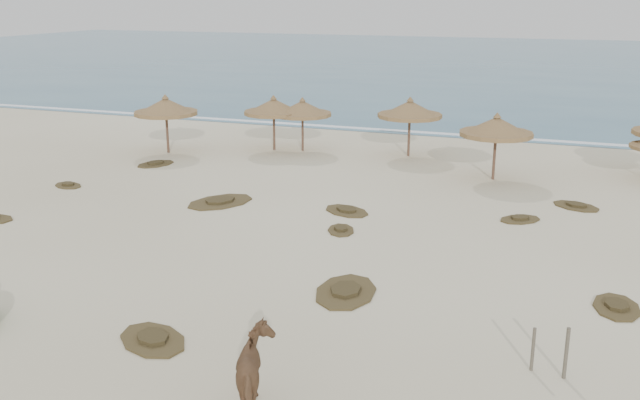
{
  "coord_description": "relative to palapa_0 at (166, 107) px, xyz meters",
  "views": [
    {
      "loc": [
        7.21,
        -17.08,
        8.36
      ],
      "look_at": [
        -0.81,
        5.0,
        1.5
      ],
      "focal_mm": 40.0,
      "sensor_mm": 36.0,
      "label": 1
    }
  ],
  "objects": [
    {
      "name": "scrub_8",
      "position": [
        -0.51,
        -7.61,
        -2.41
      ],
      "size": [
        1.73,
        1.43,
        0.16
      ],
      "rotation": [
        0.0,
        0.0,
        2.78
      ],
      "color": "brown",
      "rests_on": "ground"
    },
    {
      "name": "palapa_2",
      "position": [
        6.67,
        2.97,
        -0.17
      ],
      "size": [
        3.26,
        3.26,
        2.95
      ],
      "rotation": [
        0.0,
        0.0,
        -0.04
      ],
      "color": "brown",
      "rests_on": "ground"
    },
    {
      "name": "scrub_9",
      "position": [
        14.86,
        -14.61,
        -2.41
      ],
      "size": [
        1.96,
        2.81,
        0.16
      ],
      "rotation": [
        0.0,
        0.0,
        1.66
      ],
      "color": "brown",
      "rests_on": "ground"
    },
    {
      "name": "scrub_1",
      "position": [
        7.13,
        -7.62,
        -2.41
      ],
      "size": [
        3.11,
        3.52,
        0.16
      ],
      "rotation": [
        0.0,
        0.0,
        1.07
      ],
      "color": "brown",
      "rests_on": "ground"
    },
    {
      "name": "palapa_4",
      "position": [
        17.27,
        0.15,
        -0.03
      ],
      "size": [
        3.87,
        3.87,
        3.14
      ],
      "rotation": [
        0.0,
        0.0,
        0.17
      ],
      "color": "brown",
      "rests_on": "ground"
    },
    {
      "name": "scrub_2",
      "position": [
        12.98,
        -9.38,
        -2.41
      ],
      "size": [
        1.4,
        1.71,
        0.16
      ],
      "rotation": [
        0.0,
        0.0,
        1.92
      ],
      "color": "brown",
      "rests_on": "ground"
    },
    {
      "name": "fence_post_far",
      "position": [
        20.94,
        -17.45,
        -1.84
      ],
      "size": [
        0.11,
        0.11,
        1.24
      ],
      "primitive_type": "cylinder",
      "rotation": [
        0.0,
        0.0,
        -0.21
      ],
      "color": "brown",
      "rests_on": "ground"
    },
    {
      "name": "ocean",
      "position": [
        13.44,
        59.33,
        -2.46
      ],
      "size": [
        200.0,
        100.0,
        0.01
      ],
      "primitive_type": "cube",
      "color": "#285B78",
      "rests_on": "ground"
    },
    {
      "name": "scrub_6",
      "position": [
        0.9,
        -2.69,
        -2.41
      ],
      "size": [
        1.98,
        2.36,
        0.16
      ],
      "rotation": [
        0.0,
        0.0,
        1.18
      ],
      "color": "brown",
      "rests_on": "ground"
    },
    {
      "name": "horse",
      "position": [
        14.92,
        -20.82,
        -1.66
      ],
      "size": [
        1.61,
        2.09,
        1.61
      ],
      "primitive_type": "imported",
      "rotation": [
        0.0,
        0.0,
        3.59
      ],
      "color": "brown",
      "rests_on": "ground"
    },
    {
      "name": "palapa_0",
      "position": [
        0.0,
        0.0,
        0.0
      ],
      "size": [
        4.39,
        4.39,
        3.17
      ],
      "rotation": [
        0.0,
        0.0,
        -0.37
      ],
      "color": "brown",
      "rests_on": "ground"
    },
    {
      "name": "palapa_3",
      "position": [
        12.44,
        3.65,
        -0.01
      ],
      "size": [
        3.51,
        3.51,
        3.16
      ],
      "rotation": [
        0.0,
        0.0,
        -0.04
      ],
      "color": "brown",
      "rests_on": "ground"
    },
    {
      "name": "scrub_11",
      "position": [
        11.25,
        -19.08,
        -2.41
      ],
      "size": [
        2.63,
        2.36,
        0.16
      ],
      "rotation": [
        0.0,
        0.0,
        2.6
      ],
      "color": "brown",
      "rests_on": "ground"
    },
    {
      "name": "ground",
      "position": [
        13.44,
        -15.67,
        -2.46
      ],
      "size": [
        160.0,
        160.0,
        0.0
      ],
      "primitive_type": "plane",
      "color": "beige",
      "rests_on": "ground"
    },
    {
      "name": "fence_post_near",
      "position": [
        20.23,
        -17.34,
        -1.93
      ],
      "size": [
        0.09,
        0.09,
        1.07
      ],
      "primitive_type": "cylinder",
      "rotation": [
        0.0,
        0.0,
        -0.13
      ],
      "color": "brown",
      "rests_on": "ground"
    },
    {
      "name": "scrub_3",
      "position": [
        12.44,
        -7.05,
        -2.41
      ],
      "size": [
        2.45,
        2.19,
        0.16
      ],
      "rotation": [
        0.0,
        0.0,
        2.62
      ],
      "color": "brown",
      "rests_on": "ground"
    },
    {
      "name": "scrub_10",
      "position": [
        20.99,
        -3.25,
        -2.41
      ],
      "size": [
        2.31,
        2.04,
        0.16
      ],
      "rotation": [
        0.0,
        0.0,
        2.64
      ],
      "color": "brown",
      "rests_on": "ground"
    },
    {
      "name": "palapa_1",
      "position": [
        5.14,
        2.6,
        -0.11
      ],
      "size": [
        4.17,
        4.17,
        3.04
      ],
      "rotation": [
        0.0,
        0.0,
        0.36
      ],
      "color": "brown",
      "rests_on": "ground"
    },
    {
      "name": "scrub_7",
      "position": [
        19.0,
        -5.83,
        -2.41
      ],
      "size": [
        1.96,
        1.9,
        0.16
      ],
      "rotation": [
        0.0,
        0.0,
        0.71
      ],
      "color": "brown",
      "rests_on": "ground"
    },
    {
      "name": "scrub_4",
      "position": [
        22.19,
        -13.06,
        -2.41
      ],
      "size": [
        1.38,
        2.01,
        0.16
      ],
      "rotation": [
        0.0,
        0.0,
        1.64
      ],
      "color": "brown",
      "rests_on": "ground"
    },
    {
      "name": "foam_line",
      "position": [
        13.44,
        10.33,
        -2.46
      ],
      "size": [
        70.0,
        0.6,
        0.01
      ],
      "primitive_type": "cube",
      "color": "white",
      "rests_on": "ground"
    }
  ]
}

